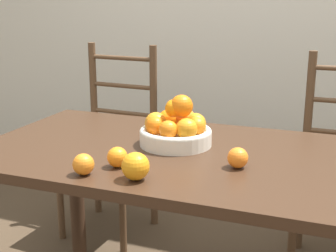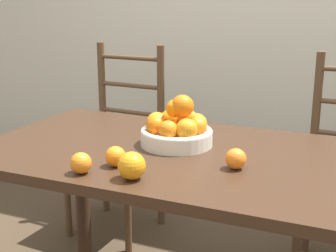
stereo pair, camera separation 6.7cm
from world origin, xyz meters
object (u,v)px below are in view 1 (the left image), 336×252
object	(u,v)px
fruit_bowl	(176,129)
orange_loose_3	(83,164)
orange_loose_1	(135,166)
orange_loose_0	(117,157)
chair_left	(111,145)
orange_loose_2	(238,158)

from	to	relation	value
fruit_bowl	orange_loose_3	xyz separation A→B (m)	(-0.16, -0.38, -0.03)
fruit_bowl	orange_loose_1	size ratio (longest dim) A/B	3.13
orange_loose_3	orange_loose_0	bearing A→B (deg)	55.90
orange_loose_3	chair_left	bearing A→B (deg)	113.52
orange_loose_3	fruit_bowl	bearing A→B (deg)	67.54
orange_loose_0	orange_loose_3	bearing A→B (deg)	-124.10
orange_loose_2	chair_left	size ratio (longest dim) A/B	0.06
orange_loose_2	orange_loose_0	bearing A→B (deg)	-160.34
orange_loose_1	orange_loose_2	distance (m)	0.33
fruit_bowl	chair_left	xyz separation A→B (m)	(-0.59, 0.62, -0.31)
orange_loose_0	chair_left	distance (m)	1.07
orange_loose_2	chair_left	bearing A→B (deg)	137.82
orange_loose_2	chair_left	xyz separation A→B (m)	(-0.86, 0.78, -0.29)
orange_loose_1	chair_left	distance (m)	1.19
fruit_bowl	chair_left	world-z (taller)	chair_left
orange_loose_0	chair_left	world-z (taller)	chair_left
orange_loose_1	chair_left	size ratio (longest dim) A/B	0.08
fruit_bowl	orange_loose_3	world-z (taller)	fruit_bowl
orange_loose_0	orange_loose_3	distance (m)	0.12
fruit_bowl	orange_loose_0	xyz separation A→B (m)	(-0.09, -0.29, -0.03)
orange_loose_2	chair_left	world-z (taller)	chair_left
orange_loose_0	orange_loose_2	xyz separation A→B (m)	(0.36, 0.13, 0.00)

